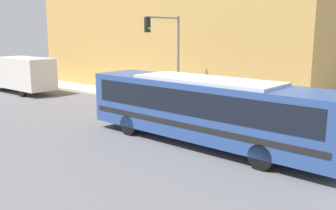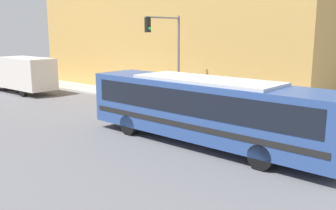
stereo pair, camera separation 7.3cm
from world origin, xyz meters
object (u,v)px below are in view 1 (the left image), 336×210
object	(u,v)px
city_bus	(206,107)
parking_meter	(163,89)
pedestrian_near_corner	(154,86)
fire_hydrant	(257,110)
delivery_truck	(21,74)
traffic_light_pole	(168,45)

from	to	relation	value
city_bus	parking_meter	bearing A→B (deg)	53.60
parking_meter	pedestrian_near_corner	size ratio (longest dim) A/B	0.72
pedestrian_near_corner	fire_hydrant	bearing A→B (deg)	-94.74
delivery_truck	pedestrian_near_corner	size ratio (longest dim) A/B	3.97
traffic_light_pole	pedestrian_near_corner	size ratio (longest dim) A/B	3.17
parking_meter	fire_hydrant	bearing A→B (deg)	-90.00
traffic_light_pole	pedestrian_near_corner	bearing A→B (deg)	58.83
delivery_truck	fire_hydrant	world-z (taller)	delivery_truck
fire_hydrant	traffic_light_pole	bearing A→B (deg)	98.66
delivery_truck	fire_hydrant	distance (m)	19.84
fire_hydrant	traffic_light_pole	world-z (taller)	traffic_light_pole
pedestrian_near_corner	city_bus	bearing A→B (deg)	-126.57
city_bus	fire_hydrant	world-z (taller)	city_bus
delivery_truck	traffic_light_pole	xyz separation A→B (m)	(2.73, -13.52, 2.55)
delivery_truck	pedestrian_near_corner	xyz separation A→B (m)	(4.35, -10.84, -0.49)
delivery_truck	traffic_light_pole	size ratio (longest dim) A/B	1.25
city_bus	pedestrian_near_corner	xyz separation A→B (m)	(6.71, 9.04, -0.65)
fire_hydrant	pedestrian_near_corner	size ratio (longest dim) A/B	0.45
city_bus	parking_meter	xyz separation A→B (m)	(5.99, 7.59, -0.70)
city_bus	traffic_light_pole	size ratio (longest dim) A/B	2.11
pedestrian_near_corner	delivery_truck	bearing A→B (deg)	111.88
fire_hydrant	delivery_truck	bearing A→B (deg)	100.58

